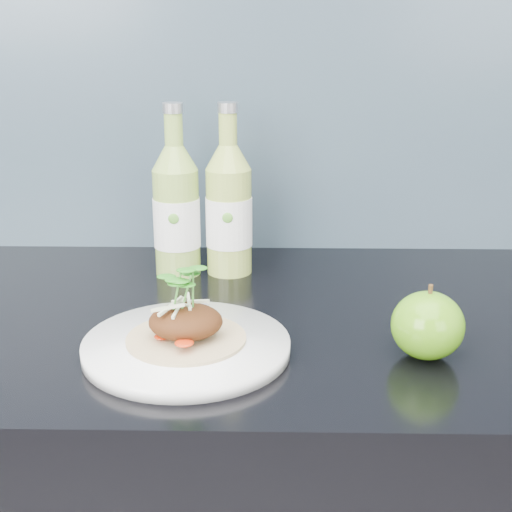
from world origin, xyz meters
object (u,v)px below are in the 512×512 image
object	(u,v)px
cider_bottle_left	(176,211)
green_apple	(428,325)
dinner_plate	(187,346)
cider_bottle_right	(229,210)

from	to	relation	value
cider_bottle_left	green_apple	bearing A→B (deg)	-41.89
dinner_plate	cider_bottle_left	distance (m)	0.30
green_apple	dinner_plate	bearing A→B (deg)	178.97
cider_bottle_left	cider_bottle_right	bearing A→B (deg)	4.58
cider_bottle_left	cider_bottle_right	size ratio (longest dim) A/B	1.00
green_apple	cider_bottle_right	xyz separation A→B (m)	(-0.24, 0.29, 0.06)
cider_bottle_left	cider_bottle_right	xyz separation A→B (m)	(0.08, 0.01, 0.00)
dinner_plate	green_apple	size ratio (longest dim) A/B	3.06
dinner_plate	green_apple	bearing A→B (deg)	-1.03
dinner_plate	green_apple	xyz separation A→B (m)	(0.28, -0.00, 0.03)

